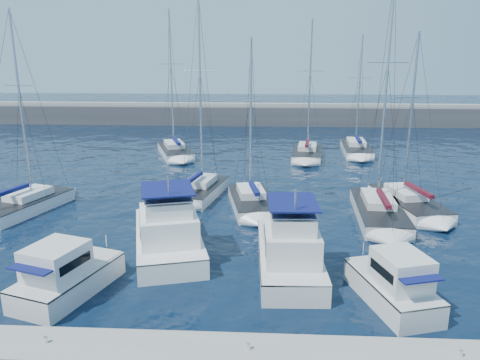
# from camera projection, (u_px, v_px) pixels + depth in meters

# --- Properties ---
(ground) EXTENTS (220.00, 220.00, 0.00)m
(ground) POSITION_uv_depth(u_px,v_px,m) (255.00, 248.00, 28.78)
(ground) COLOR black
(ground) RESTS_ON ground
(breakwater) EXTENTS (160.00, 6.00, 4.45)m
(breakwater) POSITION_uv_depth(u_px,v_px,m) (262.00, 117.00, 78.58)
(breakwater) COLOR #424244
(breakwater) RESTS_ON ground
(dock) EXTENTS (40.00, 2.20, 0.60)m
(dock) POSITION_uv_depth(u_px,v_px,m) (249.00, 356.00, 18.11)
(dock) COLOR gray
(dock) RESTS_ON ground
(dock_cleat_near_port) EXTENTS (0.16, 0.16, 0.25)m
(dock_cleat_near_port) POSITION_uv_depth(u_px,v_px,m) (46.00, 340.00, 18.41)
(dock_cleat_near_port) COLOR silver
(dock_cleat_near_port) RESTS_ON dock
(dock_cleat_centre) EXTENTS (0.16, 0.16, 0.25)m
(dock_cleat_centre) POSITION_uv_depth(u_px,v_px,m) (249.00, 346.00, 17.99)
(dock_cleat_centre) COLOR silver
(dock_cleat_centre) RESTS_ON dock
(dock_cleat_near_stbd) EXTENTS (0.16, 0.16, 0.25)m
(dock_cleat_near_stbd) POSITION_uv_depth(u_px,v_px,m) (461.00, 353.00, 17.58)
(dock_cleat_near_stbd) COLOR silver
(dock_cleat_near_stbd) RESTS_ON dock
(motor_yacht_port_outer) EXTENTS (4.37, 6.29, 3.20)m
(motor_yacht_port_outer) POSITION_uv_depth(u_px,v_px,m) (65.00, 277.00, 23.07)
(motor_yacht_port_outer) COLOR silver
(motor_yacht_port_outer) RESTS_ON ground
(motor_yacht_port_inner) EXTENTS (6.06, 9.72, 4.69)m
(motor_yacht_port_inner) POSITION_uv_depth(u_px,v_px,m) (168.00, 235.00, 27.94)
(motor_yacht_port_inner) COLOR white
(motor_yacht_port_inner) RESTS_ON ground
(motor_yacht_stbd_inner) EXTENTS (3.64, 8.98, 4.69)m
(motor_yacht_stbd_inner) POSITION_uv_depth(u_px,v_px,m) (290.00, 251.00, 25.58)
(motor_yacht_stbd_inner) COLOR silver
(motor_yacht_stbd_inner) RESTS_ON ground
(motor_yacht_stbd_outer) EXTENTS (3.82, 5.86, 3.20)m
(motor_yacht_stbd_outer) POSITION_uv_depth(u_px,v_px,m) (394.00, 286.00, 22.14)
(motor_yacht_stbd_outer) COLOR silver
(motor_yacht_stbd_outer) RESTS_ON ground
(sailboat_mid_a) EXTENTS (5.19, 8.12, 14.98)m
(sailboat_mid_a) POSITION_uv_depth(u_px,v_px,m) (26.00, 204.00, 35.39)
(sailboat_mid_a) COLOR white
(sailboat_mid_a) RESTS_ON ground
(sailboat_mid_b) EXTENTS (4.48, 7.76, 16.45)m
(sailboat_mid_b) POSITION_uv_depth(u_px,v_px,m) (200.00, 190.00, 38.98)
(sailboat_mid_b) COLOR silver
(sailboat_mid_b) RESTS_ON ground
(sailboat_mid_c) EXTENTS (4.19, 7.60, 13.08)m
(sailboat_mid_c) POSITION_uv_depth(u_px,v_px,m) (252.00, 202.00, 36.06)
(sailboat_mid_c) COLOR white
(sailboat_mid_c) RESTS_ON ground
(sailboat_mid_d) EXTENTS (3.75, 9.34, 17.69)m
(sailboat_mid_d) POSITION_uv_depth(u_px,v_px,m) (378.00, 210.00, 34.00)
(sailboat_mid_d) COLOR silver
(sailboat_mid_d) RESTS_ON ground
(sailboat_mid_e) EXTENTS (4.62, 8.62, 13.49)m
(sailboat_mid_e) POSITION_uv_depth(u_px,v_px,m) (408.00, 203.00, 35.80)
(sailboat_mid_e) COLOR white
(sailboat_mid_e) RESTS_ON ground
(sailboat_back_a) EXTENTS (5.79, 9.17, 16.70)m
(sailboat_back_a) POSITION_uv_depth(u_px,v_px,m) (175.00, 151.00, 54.50)
(sailboat_back_a) COLOR white
(sailboat_back_a) RESTS_ON ground
(sailboat_back_b) EXTENTS (4.07, 8.10, 15.49)m
(sailboat_back_b) POSITION_uv_depth(u_px,v_px,m) (307.00, 153.00, 53.20)
(sailboat_back_b) COLOR silver
(sailboat_back_b) RESTS_ON ground
(sailboat_back_c) EXTENTS (3.69, 9.17, 14.01)m
(sailboat_back_c) POSITION_uv_depth(u_px,v_px,m) (356.00, 149.00, 55.84)
(sailboat_back_c) COLOR white
(sailboat_back_c) RESTS_ON ground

